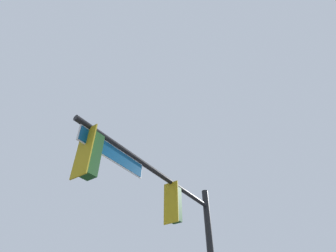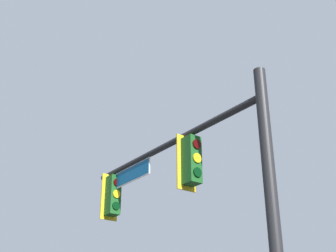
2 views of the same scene
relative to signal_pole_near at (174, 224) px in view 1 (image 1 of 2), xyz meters
name	(u,v)px [view 1 (image 1 of 2)]	position (x,y,z in m)	size (l,w,h in m)	color
signal_pole_near	(174,224)	(0.00, 0.00, 0.00)	(6.21, 1.77, 6.33)	black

